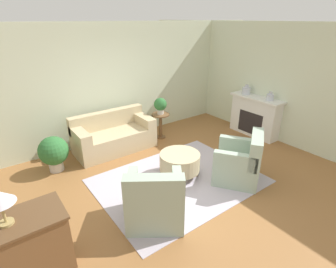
% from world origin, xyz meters
% --- Properties ---
extents(ground_plane, '(16.00, 16.00, 0.00)m').
position_xyz_m(ground_plane, '(0.00, 0.00, 0.00)').
color(ground_plane, '#996638').
extents(wall_back, '(9.06, 0.12, 2.80)m').
position_xyz_m(wall_back, '(0.00, 2.59, 1.40)').
color(wall_back, beige).
rests_on(wall_back, ground_plane).
extents(wall_right, '(0.12, 10.32, 2.80)m').
position_xyz_m(wall_right, '(3.22, 0.00, 1.40)').
color(wall_right, beige).
rests_on(wall_right, ground_plane).
extents(rug, '(2.98, 2.25, 0.01)m').
position_xyz_m(rug, '(0.00, 0.00, 0.01)').
color(rug, '#BCB2C1').
rests_on(rug, ground_plane).
extents(couch, '(1.82, 0.85, 0.87)m').
position_xyz_m(couch, '(-0.39, 1.97, 0.33)').
color(couch, '#C6B289').
rests_on(couch, ground_plane).
extents(armchair_left, '(1.13, 1.13, 0.95)m').
position_xyz_m(armchair_left, '(-0.97, -0.64, 0.37)').
color(armchair_left, '#9EB29E').
rests_on(armchair_left, rug).
extents(armchair_right, '(1.13, 1.13, 0.95)m').
position_xyz_m(armchair_right, '(0.97, -0.64, 0.37)').
color(armchair_right, '#9EB29E').
rests_on(armchair_right, rug).
extents(ottoman_table, '(0.78, 0.78, 0.47)m').
position_xyz_m(ottoman_table, '(0.14, 0.15, 0.30)').
color(ottoman_table, '#C6B289').
rests_on(ottoman_table, rug).
extents(side_table, '(0.45, 0.45, 0.65)m').
position_xyz_m(side_table, '(0.87, 1.85, 0.43)').
color(side_table, brown).
rests_on(side_table, ground_plane).
extents(fireplace, '(0.44, 1.39, 1.03)m').
position_xyz_m(fireplace, '(2.98, 0.55, 0.54)').
color(fireplace, white).
rests_on(fireplace, ground_plane).
extents(dresser, '(1.18, 0.60, 0.82)m').
position_xyz_m(dresser, '(-2.78, -0.46, 0.42)').
color(dresser, brown).
rests_on(dresser, ground_plane).
extents(vase_mantel_near, '(0.21, 0.21, 0.25)m').
position_xyz_m(vase_mantel_near, '(2.96, 0.91, 1.13)').
color(vase_mantel_near, silver).
rests_on(vase_mantel_near, fireplace).
extents(vase_mantel_far, '(0.17, 0.17, 0.21)m').
position_xyz_m(vase_mantel_far, '(2.96, 0.20, 1.12)').
color(vase_mantel_far, silver).
rests_on(vase_mantel_far, fireplace).
extents(potted_plant_on_side_table, '(0.32, 0.32, 0.41)m').
position_xyz_m(potted_plant_on_side_table, '(0.87, 1.85, 0.89)').
color(potted_plant_on_side_table, beige).
rests_on(potted_plant_on_side_table, side_table).
extents(potted_plant_floor, '(0.58, 0.58, 0.74)m').
position_xyz_m(potted_plant_floor, '(-1.77, 1.79, 0.42)').
color(potted_plant_floor, beige).
rests_on(potted_plant_floor, ground_plane).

